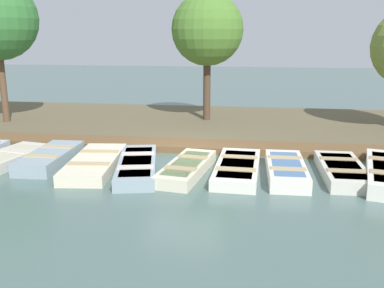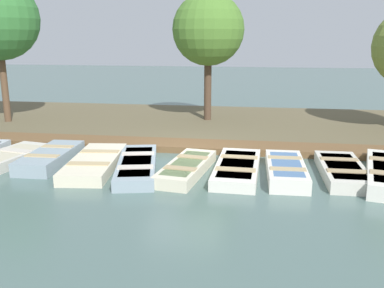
{
  "view_description": "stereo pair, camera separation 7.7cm",
  "coord_description": "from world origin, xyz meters",
  "px_view_note": "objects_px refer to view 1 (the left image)",
  "views": [
    {
      "loc": [
        12.76,
        2.07,
        3.78
      ],
      "look_at": [
        0.68,
        0.36,
        0.65
      ],
      "focal_mm": 40.0,
      "sensor_mm": 36.0,
      "label": 1
    },
    {
      "loc": [
        12.75,
        2.15,
        3.78
      ],
      "look_at": [
        0.68,
        0.36,
        0.65
      ],
      "focal_mm": 40.0,
      "sensor_mm": 36.0,
      "label": 2
    }
  ],
  "objects_px": {
    "rowboat_2": "(50,157)",
    "rowboat_5": "(187,168)",
    "park_tree_left": "(207,30)",
    "rowboat_4": "(137,165)",
    "rowboat_7": "(286,170)",
    "rowboat_8": "(342,170)",
    "rowboat_6": "(237,168)",
    "rowboat_3": "(95,163)"
  },
  "relations": [
    {
      "from": "rowboat_4",
      "to": "rowboat_2",
      "type": "bearing_deg",
      "value": -108.64
    },
    {
      "from": "rowboat_4",
      "to": "rowboat_8",
      "type": "xyz_separation_m",
      "value": [
        -0.32,
        5.7,
        0.01
      ]
    },
    {
      "from": "rowboat_3",
      "to": "rowboat_4",
      "type": "distance_m",
      "value": 1.28
    },
    {
      "from": "rowboat_4",
      "to": "rowboat_7",
      "type": "relative_size",
      "value": 1.3
    },
    {
      "from": "rowboat_6",
      "to": "rowboat_7",
      "type": "xyz_separation_m",
      "value": [
        0.1,
        1.33,
        0.04
      ]
    },
    {
      "from": "rowboat_5",
      "to": "rowboat_7",
      "type": "relative_size",
      "value": 1.09
    },
    {
      "from": "rowboat_6",
      "to": "rowboat_5",
      "type": "bearing_deg",
      "value": -78.54
    },
    {
      "from": "rowboat_3",
      "to": "rowboat_5",
      "type": "height_order",
      "value": "same"
    },
    {
      "from": "rowboat_7",
      "to": "rowboat_3",
      "type": "bearing_deg",
      "value": -90.72
    },
    {
      "from": "rowboat_3",
      "to": "park_tree_left",
      "type": "height_order",
      "value": "park_tree_left"
    },
    {
      "from": "rowboat_2",
      "to": "rowboat_5",
      "type": "distance_m",
      "value": 4.22
    },
    {
      "from": "rowboat_5",
      "to": "rowboat_7",
      "type": "height_order",
      "value": "rowboat_7"
    },
    {
      "from": "rowboat_3",
      "to": "rowboat_6",
      "type": "xyz_separation_m",
      "value": [
        -0.12,
        4.13,
        -0.01
      ]
    },
    {
      "from": "rowboat_5",
      "to": "rowboat_6",
      "type": "bearing_deg",
      "value": 107.72
    },
    {
      "from": "rowboat_5",
      "to": "park_tree_left",
      "type": "xyz_separation_m",
      "value": [
        -6.91,
        -0.19,
        3.79
      ]
    },
    {
      "from": "rowboat_4",
      "to": "rowboat_6",
      "type": "xyz_separation_m",
      "value": [
        -0.18,
        2.84,
        -0.01
      ]
    },
    {
      "from": "rowboat_8",
      "to": "rowboat_7",
      "type": "bearing_deg",
      "value": -81.35
    },
    {
      "from": "rowboat_7",
      "to": "park_tree_left",
      "type": "height_order",
      "value": "park_tree_left"
    },
    {
      "from": "rowboat_6",
      "to": "park_tree_left",
      "type": "distance_m",
      "value": 7.86
    },
    {
      "from": "rowboat_5",
      "to": "park_tree_left",
      "type": "distance_m",
      "value": 7.89
    },
    {
      "from": "rowboat_7",
      "to": "park_tree_left",
      "type": "distance_m",
      "value": 8.29
    },
    {
      "from": "rowboat_7",
      "to": "rowboat_8",
      "type": "distance_m",
      "value": 1.55
    },
    {
      "from": "rowboat_4",
      "to": "rowboat_5",
      "type": "distance_m",
      "value": 1.44
    },
    {
      "from": "rowboat_8",
      "to": "park_tree_left",
      "type": "height_order",
      "value": "park_tree_left"
    },
    {
      "from": "rowboat_6",
      "to": "rowboat_8",
      "type": "height_order",
      "value": "rowboat_8"
    },
    {
      "from": "rowboat_3",
      "to": "rowboat_8",
      "type": "height_order",
      "value": "rowboat_8"
    },
    {
      "from": "rowboat_7",
      "to": "park_tree_left",
      "type": "bearing_deg",
      "value": -157.58
    },
    {
      "from": "rowboat_2",
      "to": "rowboat_4",
      "type": "xyz_separation_m",
      "value": [
        0.31,
        2.76,
        -0.04
      ]
    },
    {
      "from": "park_tree_left",
      "to": "rowboat_2",
      "type": "bearing_deg",
      "value": -31.44
    },
    {
      "from": "rowboat_3",
      "to": "rowboat_7",
      "type": "xyz_separation_m",
      "value": [
        -0.01,
        5.45,
        0.03
      ]
    },
    {
      "from": "rowboat_7",
      "to": "rowboat_8",
      "type": "height_order",
      "value": "rowboat_7"
    },
    {
      "from": "rowboat_4",
      "to": "rowboat_5",
      "type": "relative_size",
      "value": 1.19
    },
    {
      "from": "rowboat_4",
      "to": "rowboat_5",
      "type": "height_order",
      "value": "rowboat_5"
    },
    {
      "from": "rowboat_7",
      "to": "rowboat_5",
      "type": "bearing_deg",
      "value": -88.28
    },
    {
      "from": "rowboat_2",
      "to": "rowboat_3",
      "type": "distance_m",
      "value": 1.5
    },
    {
      "from": "rowboat_7",
      "to": "rowboat_4",
      "type": "bearing_deg",
      "value": -89.83
    },
    {
      "from": "rowboat_2",
      "to": "rowboat_5",
      "type": "height_order",
      "value": "rowboat_2"
    },
    {
      "from": "rowboat_4",
      "to": "park_tree_left",
      "type": "height_order",
      "value": "park_tree_left"
    },
    {
      "from": "rowboat_4",
      "to": "rowboat_5",
      "type": "xyz_separation_m",
      "value": [
        0.05,
        1.44,
        0.0
      ]
    },
    {
      "from": "rowboat_5",
      "to": "park_tree_left",
      "type": "relative_size",
      "value": 0.57
    },
    {
      "from": "rowboat_6",
      "to": "park_tree_left",
      "type": "xyz_separation_m",
      "value": [
        -6.69,
        -1.59,
        3.8
      ]
    },
    {
      "from": "rowboat_6",
      "to": "rowboat_7",
      "type": "distance_m",
      "value": 1.33
    }
  ]
}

